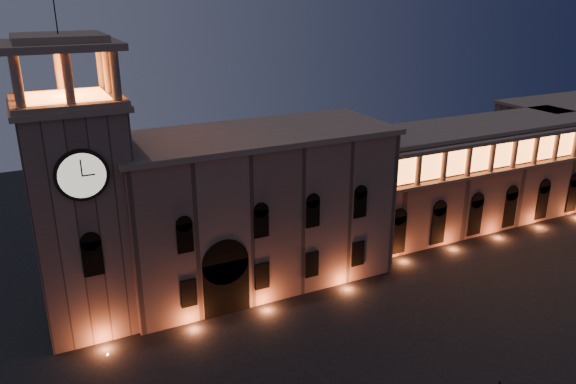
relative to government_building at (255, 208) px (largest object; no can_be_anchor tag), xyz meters
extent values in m
plane|color=black|center=(2.08, -21.93, -8.77)|extent=(160.00, 160.00, 0.00)
cube|color=#77594E|center=(0.08, 0.07, -0.27)|extent=(30.00, 12.00, 17.00)
cube|color=#856B5C|center=(0.08, 0.07, 8.53)|extent=(30.80, 12.80, 0.60)
cube|color=black|center=(-5.92, -5.33, -5.77)|extent=(5.00, 1.40, 6.00)
cylinder|color=black|center=(-5.92, -5.33, -2.77)|extent=(5.00, 1.40, 5.00)
cube|color=orange|center=(-5.92, -5.53, -5.97)|extent=(4.20, 0.20, 5.00)
cube|color=#77594E|center=(-18.42, -0.93, 2.23)|extent=(9.00, 9.00, 22.00)
cube|color=#856B5C|center=(-18.42, -0.93, 13.48)|extent=(9.80, 9.80, 0.50)
cylinder|color=black|center=(-18.42, -5.61, 8.23)|extent=(4.60, 0.35, 4.60)
cylinder|color=beige|center=(-18.42, -5.75, 8.23)|extent=(4.00, 0.12, 4.00)
cube|color=#856B5C|center=(-18.42, -0.93, 13.98)|extent=(9.40, 9.40, 0.50)
cube|color=orange|center=(-18.42, -0.93, 14.28)|extent=(6.80, 6.80, 0.15)
cylinder|color=#856B5C|center=(-22.22, -4.73, 16.33)|extent=(0.76, 0.76, 4.20)
cylinder|color=#856B5C|center=(-18.42, -4.73, 16.33)|extent=(0.76, 0.76, 4.20)
cylinder|color=#856B5C|center=(-14.62, -4.73, 16.33)|extent=(0.76, 0.76, 4.20)
cylinder|color=#856B5C|center=(-22.22, 2.87, 16.33)|extent=(0.76, 0.76, 4.20)
cylinder|color=#856B5C|center=(-18.42, 2.87, 16.33)|extent=(0.76, 0.76, 4.20)
cylinder|color=#856B5C|center=(-14.62, 2.87, 16.33)|extent=(0.76, 0.76, 4.20)
cylinder|color=#856B5C|center=(-22.22, -0.93, 16.33)|extent=(0.76, 0.76, 4.20)
cylinder|color=#856B5C|center=(-14.62, -0.93, 16.33)|extent=(0.76, 0.76, 4.20)
cube|color=#856B5C|center=(-18.42, -0.93, 18.73)|extent=(9.80, 9.80, 0.60)
cube|color=#856B5C|center=(-18.42, -0.93, 19.33)|extent=(7.50, 7.50, 0.60)
cylinder|color=black|center=(-18.42, -0.93, 21.63)|extent=(0.10, 0.10, 4.00)
cube|color=brown|center=(34.08, 2.07, -1.77)|extent=(40.00, 10.00, 14.00)
cube|color=#856B5C|center=(34.08, 2.07, 5.48)|extent=(40.60, 10.60, 0.50)
cube|color=#856B5C|center=(34.08, -3.43, 0.53)|extent=(40.00, 1.20, 0.40)
cube|color=#856B5C|center=(34.08, -3.43, 4.83)|extent=(40.00, 1.40, 0.50)
cube|color=orange|center=(34.08, -2.88, 2.73)|extent=(38.00, 0.15, 3.60)
cylinder|color=#856B5C|center=(16.08, -3.43, 2.73)|extent=(0.70, 0.70, 4.00)
cylinder|color=#856B5C|center=(20.08, -3.43, 2.73)|extent=(0.70, 0.70, 4.00)
cylinder|color=#856B5C|center=(24.08, -3.43, 2.73)|extent=(0.70, 0.70, 4.00)
cylinder|color=#856B5C|center=(28.08, -3.43, 2.73)|extent=(0.70, 0.70, 4.00)
cylinder|color=#856B5C|center=(32.08, -3.43, 2.73)|extent=(0.70, 0.70, 4.00)
cylinder|color=#856B5C|center=(36.08, -3.43, 2.73)|extent=(0.70, 0.70, 4.00)
cylinder|color=#856B5C|center=(40.08, -3.43, 2.73)|extent=(0.70, 0.70, 4.00)
cylinder|color=#856B5C|center=(44.08, -3.43, 2.73)|extent=(0.70, 0.70, 4.00)
cylinder|color=#856B5C|center=(48.08, -3.43, 2.73)|extent=(0.70, 0.70, 4.00)
cube|color=brown|center=(60.08, 8.07, -1.77)|extent=(20.00, 12.00, 14.00)
sphere|color=black|center=(4.14, -32.50, -2.12)|extent=(0.26, 0.26, 0.26)
camera|label=1|loc=(-22.91, -54.39, 23.20)|focal=35.00mm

